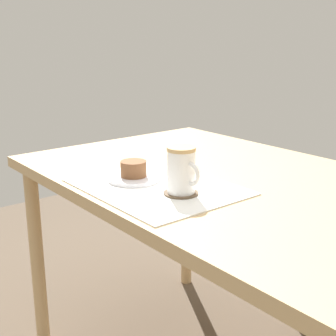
% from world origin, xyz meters
% --- Properties ---
extents(dining_table, '(1.32, 0.86, 0.76)m').
position_xyz_m(dining_table, '(0.00, 0.00, 0.68)').
color(dining_table, tan).
rests_on(dining_table, ground_plane).
extents(placemat, '(0.45, 0.36, 0.00)m').
position_xyz_m(placemat, '(-0.05, -0.23, 0.76)').
color(placemat, white).
rests_on(placemat, dining_table).
extents(pastry_plate, '(0.15, 0.15, 0.01)m').
position_xyz_m(pastry_plate, '(-0.14, -0.25, 0.77)').
color(pastry_plate, white).
rests_on(pastry_plate, placemat).
extents(pastry, '(0.08, 0.08, 0.05)m').
position_xyz_m(pastry, '(-0.14, -0.25, 0.80)').
color(pastry, brown).
rests_on(pastry, pastry_plate).
extents(coffee_coaster, '(0.09, 0.09, 0.00)m').
position_xyz_m(coffee_coaster, '(0.04, -0.22, 0.76)').
color(coffee_coaster, brown).
rests_on(coffee_coaster, placemat).
extents(coffee_mug, '(0.11, 0.08, 0.12)m').
position_xyz_m(coffee_mug, '(0.04, -0.22, 0.83)').
color(coffee_mug, white).
rests_on(coffee_mug, coffee_coaster).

